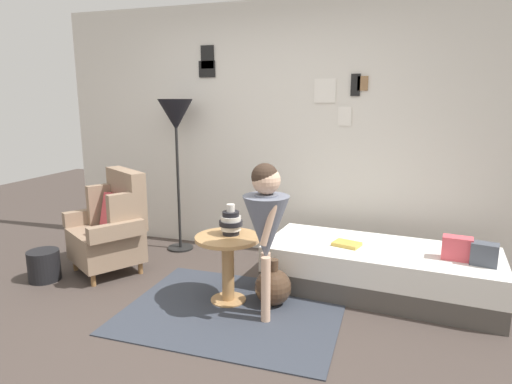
{
  "coord_description": "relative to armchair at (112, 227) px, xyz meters",
  "views": [
    {
      "loc": [
        1.28,
        -2.52,
        1.62
      ],
      "look_at": [
        0.15,
        0.95,
        0.85
      ],
      "focal_mm": 30.64,
      "sensor_mm": 36.0,
      "label": 1
    }
  ],
  "objects": [
    {
      "name": "ground_plane",
      "position": [
        1.26,
        -0.86,
        -0.44
      ],
      "size": [
        12.0,
        12.0,
        0.0
      ],
      "primitive_type": "plane",
      "color": "#423833"
    },
    {
      "name": "gallery_wall",
      "position": [
        1.26,
        1.09,
        0.86
      ],
      "size": [
        4.8,
        0.12,
        2.6
      ],
      "color": "silver",
      "rests_on": "ground"
    },
    {
      "name": "rug",
      "position": [
        1.4,
        -0.43,
        -0.43
      ],
      "size": [
        1.66,
        1.31,
        0.01
      ],
      "primitive_type": "cube",
      "color": "#333842",
      "rests_on": "ground"
    },
    {
      "name": "armchair",
      "position": [
        0.0,
        0.0,
        0.0
      ],
      "size": [
        0.9,
        0.84,
        0.97
      ],
      "color": "olive",
      "rests_on": "ground"
    },
    {
      "name": "daybed",
      "position": [
        2.46,
        0.29,
        -0.24
      ],
      "size": [
        1.97,
        0.97,
        0.4
      ],
      "color": "#4C4742",
      "rests_on": "ground"
    },
    {
      "name": "pillow_head",
      "position": [
        3.21,
        0.11,
        0.05
      ],
      "size": [
        0.21,
        0.16,
        0.17
      ],
      "primitive_type": "cube",
      "rotation": [
        0.0,
        0.0,
        -0.22
      ],
      "color": "#474C56",
      "rests_on": "daybed"
    },
    {
      "name": "pillow_mid",
      "position": [
        3.03,
        0.18,
        0.05
      ],
      "size": [
        0.23,
        0.15,
        0.18
      ],
      "primitive_type": "cube",
      "rotation": [
        0.0,
        0.0,
        -0.13
      ],
      "color": "#D64C56",
      "rests_on": "daybed"
    },
    {
      "name": "side_table",
      "position": [
        1.3,
        -0.28,
        -0.05
      ],
      "size": [
        0.52,
        0.52,
        0.56
      ],
      "color": "tan",
      "rests_on": "ground"
    },
    {
      "name": "vase_striped",
      "position": [
        1.3,
        -0.23,
        0.22
      ],
      "size": [
        0.19,
        0.19,
        0.25
      ],
      "color": "black",
      "rests_on": "side_table"
    },
    {
      "name": "floor_lamp",
      "position": [
        0.31,
        0.76,
        0.96
      ],
      "size": [
        0.36,
        0.36,
        1.63
      ],
      "color": "black",
      "rests_on": "ground"
    },
    {
      "name": "person_child",
      "position": [
        1.67,
        -0.47,
        0.33
      ],
      "size": [
        0.34,
        0.34,
        1.19
      ],
      "color": "#D8AD8E",
      "rests_on": "ground"
    },
    {
      "name": "book_on_daybed",
      "position": [
        2.18,
        0.24,
        -0.02
      ],
      "size": [
        0.26,
        0.22,
        0.03
      ],
      "primitive_type": "cube",
      "rotation": [
        0.0,
        0.0,
        -0.29
      ],
      "color": "gold",
      "rests_on": "daybed"
    },
    {
      "name": "demijohn_near",
      "position": [
        1.66,
        -0.23,
        -0.29
      ],
      "size": [
        0.3,
        0.3,
        0.38
      ],
      "color": "#473323",
      "rests_on": "ground"
    },
    {
      "name": "magazine_basket",
      "position": [
        -0.47,
        -0.4,
        -0.3
      ],
      "size": [
        0.28,
        0.28,
        0.28
      ],
      "primitive_type": "cylinder",
      "color": "black",
      "rests_on": "ground"
    }
  ]
}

